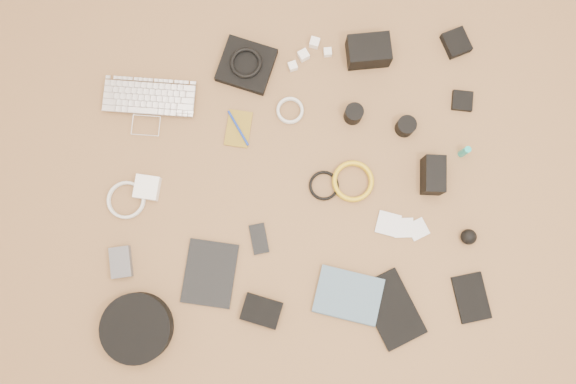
{
  "coord_description": "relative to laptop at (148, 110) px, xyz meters",
  "views": [
    {
      "loc": [
        -0.03,
        -0.27,
        1.9
      ],
      "look_at": [
        -0.01,
        -0.02,
        0.02
      ],
      "focal_mm": 35.0,
      "sensor_mm": 36.0,
      "label": 1
    }
  ],
  "objects": [
    {
      "name": "drive_case",
      "position": [
        0.33,
        -0.72,
        0.0
      ],
      "size": [
        0.15,
        0.13,
        0.03
      ],
      "primitive_type": "cube",
      "rotation": [
        0.0,
        0.0,
        -0.39
      ],
      "color": "black",
      "rests_on": "ground"
    },
    {
      "name": "tablet",
      "position": [
        0.17,
        -0.58,
        -0.01
      ],
      "size": [
        0.21,
        0.25,
        0.01
      ],
      "primitive_type": "cube",
      "rotation": [
        0.0,
        0.0,
        -0.24
      ],
      "color": "black",
      "rests_on": "ground"
    },
    {
      "name": "lens_pouch",
      "position": [
        1.09,
        0.13,
        0.0
      ],
      "size": [
        0.1,
        0.11,
        0.03
      ],
      "primitive_type": "cube",
      "rotation": [
        0.0,
        0.0,
        0.28
      ],
      "color": "black",
      "rests_on": "ground"
    },
    {
      "name": "lens_b",
      "position": [
        0.87,
        -0.15,
        0.02
      ],
      "size": [
        0.09,
        0.09,
        0.06
      ],
      "primitive_type": "cylinder",
      "rotation": [
        0.0,
        0.0,
        -0.43
      ],
      "color": "black",
      "rests_on": "ground"
    },
    {
      "name": "laptop",
      "position": [
        0.0,
        0.0,
        0.0
      ],
      "size": [
        0.35,
        0.27,
        0.02
      ],
      "primitive_type": "imported",
      "rotation": [
        0.0,
        0.0,
        -0.17
      ],
      "color": "silver",
      "rests_on": "ground"
    },
    {
      "name": "paperback",
      "position": [
        0.59,
        -0.77,
        -0.0
      ],
      "size": [
        0.25,
        0.22,
        0.02
      ],
      "primitive_type": "imported",
      "rotation": [
        0.0,
        0.0,
        1.24
      ],
      "color": "#476379",
      "rests_on": "ground"
    },
    {
      "name": "battery_charger",
      "position": [
        -0.12,
        -0.51,
        0.0
      ],
      "size": [
        0.07,
        0.11,
        0.03
      ],
      "primitive_type": "cube",
      "rotation": [
        0.0,
        0.0,
        0.04
      ],
      "color": "#535357",
      "rests_on": "ground"
    },
    {
      "name": "notebook_black_a",
      "position": [
        0.76,
        -0.76,
        -0.0
      ],
      "size": [
        0.22,
        0.27,
        0.02
      ],
      "primitive_type": "cube",
      "rotation": [
        0.0,
        0.0,
        0.36
      ],
      "color": "black",
      "rests_on": "ground"
    },
    {
      "name": "card_reader",
      "position": [
        1.09,
        -0.07,
        -0.0
      ],
      "size": [
        0.08,
        0.08,
        0.02
      ],
      "primitive_type": "cube",
      "rotation": [
        0.0,
        0.0,
        -0.21
      ],
      "color": "black",
      "rests_on": "ground"
    },
    {
      "name": "cable_white_b",
      "position": [
        -0.1,
        -0.31,
        -0.01
      ],
      "size": [
        0.14,
        0.14,
        0.01
      ],
      "primitive_type": "torus",
      "rotation": [
        0.0,
        0.0,
        0.12
      ],
      "color": "silver",
      "rests_on": "ground"
    },
    {
      "name": "room_shell",
      "position": [
        0.46,
        -0.32,
        1.24
      ],
      "size": [
        4.04,
        4.04,
        2.58
      ],
      "color": "#8F6442",
      "rests_on": "ground"
    },
    {
      "name": "charger_c",
      "position": [
        0.64,
        0.15,
        0.0
      ],
      "size": [
        0.03,
        0.03,
        0.03
      ],
      "primitive_type": "cube",
      "rotation": [
        0.0,
        0.0,
        -0.02
      ],
      "color": "white",
      "rests_on": "ground"
    },
    {
      "name": "filter_case_right",
      "position": [
        0.88,
        -0.5,
        -0.01
      ],
      "size": [
        0.08,
        0.08,
        0.01
      ],
      "primitive_type": "cube",
      "rotation": [
        0.0,
        0.0,
        0.36
      ],
      "color": "silver",
      "rests_on": "ground"
    },
    {
      "name": "air_blower",
      "position": [
        1.04,
        -0.54,
        0.01
      ],
      "size": [
        0.05,
        0.05,
        0.05
      ],
      "primitive_type": "sphere",
      "rotation": [
        0.0,
        0.0,
        -0.04
      ],
      "color": "black",
      "rests_on": "ground"
    },
    {
      "name": "cable_white_a",
      "position": [
        0.49,
        -0.05,
        -0.01
      ],
      "size": [
        0.12,
        0.12,
        0.01
      ],
      "primitive_type": "torus",
      "rotation": [
        0.0,
        0.0,
        -0.32
      ],
      "color": "silver",
      "rests_on": "ground"
    },
    {
      "name": "notebook_olive",
      "position": [
        0.3,
        -0.09,
        -0.01
      ],
      "size": [
        0.11,
        0.14,
        0.01
      ],
      "primitive_type": "cube",
      "rotation": [
        0.0,
        0.0,
        -0.25
      ],
      "color": "olive",
      "rests_on": "ground"
    },
    {
      "name": "pen_blue",
      "position": [
        0.3,
        -0.09,
        -0.0
      ],
      "size": [
        0.06,
        0.13,
        0.01
      ],
      "primitive_type": "cylinder",
      "rotation": [
        1.57,
        0.0,
        0.42
      ],
      "color": "#132F9D",
      "rests_on": "notebook_olive"
    },
    {
      "name": "power_brick",
      "position": [
        -0.02,
        -0.27,
        0.0
      ],
      "size": [
        0.1,
        0.1,
        0.03
      ],
      "primitive_type": "cube",
      "rotation": [
        0.0,
        0.0,
        -0.24
      ],
      "color": "white",
      "rests_on": "ground"
    },
    {
      "name": "headphone_case",
      "position": [
        -0.08,
        -0.73,
        0.02
      ],
      "size": [
        0.28,
        0.28,
        0.06
      ],
      "primitive_type": "cylinder",
      "rotation": [
        0.0,
        0.0,
        -0.28
      ],
      "color": "black",
      "rests_on": "ground"
    },
    {
      "name": "dslr_camera",
      "position": [
        0.78,
        0.12,
        0.03
      ],
      "size": [
        0.15,
        0.1,
        0.08
      ],
      "primitive_type": "cube",
      "rotation": [
        0.0,
        0.0,
        -0.0
      ],
      "color": "black",
      "rests_on": "ground"
    },
    {
      "name": "filter_case_mid",
      "position": [
        0.83,
        -0.49,
        -0.01
      ],
      "size": [
        0.07,
        0.07,
        0.01
      ],
      "primitive_type": "cube",
      "rotation": [
        0.0,
        0.0,
        -0.07
      ],
      "color": "silver",
      "rests_on": "ground"
    },
    {
      "name": "charger_a",
      "position": [
        0.55,
        0.14,
        0.0
      ],
      "size": [
        0.04,
        0.04,
        0.03
      ],
      "primitive_type": "cube",
      "rotation": [
        0.0,
        0.0,
        0.41
      ],
      "color": "white",
      "rests_on": "ground"
    },
    {
      "name": "headphone_pouch",
      "position": [
        0.35,
        0.13,
        0.0
      ],
      "size": [
        0.23,
        0.23,
        0.03
      ],
      "primitive_type": "cube",
      "rotation": [
        0.0,
        0.0,
        -0.41
      ],
      "color": "black",
      "rests_on": "ground"
    },
    {
      "name": "filter_case_left",
      "position": [
        0.78,
        -0.47,
        -0.01
      ],
      "size": [
        0.1,
        0.1,
        0.01
      ],
      "primitive_type": "cube",
      "rotation": [
        0.0,
        0.0,
        -0.36
      ],
      "color": "silver",
      "rests_on": "ground"
    },
    {
      "name": "cable_yellow",
      "position": [
        0.68,
        -0.32,
        -0.0
      ],
      "size": [
        0.19,
        0.19,
        0.02
      ],
      "primitive_type": "torus",
      "rotation": [
        0.0,
        0.0,
        0.39
      ],
      "color": "gold",
      "rests_on": "ground"
    },
    {
      "name": "cable_black",
      "position": [
        0.58,
        -0.32,
        -0.01
      ],
      "size": [
        0.13,
        0.13,
        0.01
      ],
      "primitive_type": "torus",
      "rotation": [
        0.0,
        0.0,
        -0.36
      ],
      "color": "black",
      "rests_on": "ground"
    },
    {
      "name": "lens_cleaner",
      "position": [
        1.06,
        -0.26,
        0.03
      ],
      "size": [
        0.03,
        0.03,
        0.08
      ],
      "primitive_type": "cylinder",
      "rotation": [
        0.0,
        0.0,
        0.24
      ],
      "color": "#1AACA0",
      "rests_on": "ground"
    },
    {
      "name": "notebook_black_b",
      "position": [
        1.02,
        -0.74,
        -0.01
      ],
      "size": [
        0.12,
        0.16,
        0.01
      ],
      "primitive_type": "cube",
      "rotation": [
        0.0,
        0.0,
        0.1
      ],
      "color": "black",
      "rests_on": "ground"
    },
    {
      "name": "charger_b",
      "position": [
        0.6,
        0.18,
        0.0
      ],
      "size": [
        0.04,
        0.04,
        0.03
      ],
      "primitive_type": "cube",
      "rotation": [
        0.0,
        0.0,
        -0.38
      ],
      "color": "white",
      "rests_on": "ground"
    },
    {
      "name": "charger_d",
      "position": [
        0.51,
        0.11,
        0.0
      ],
      "size": [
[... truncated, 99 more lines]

